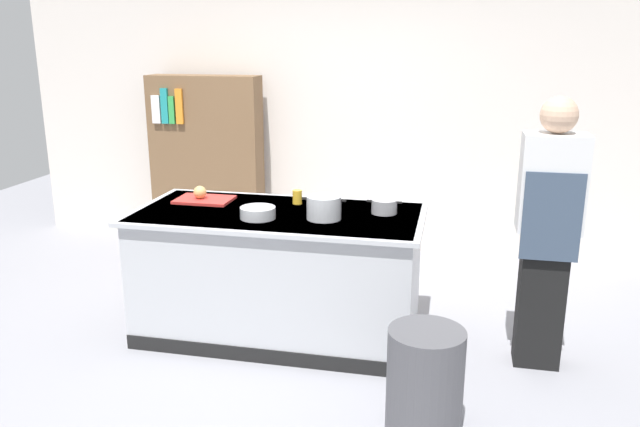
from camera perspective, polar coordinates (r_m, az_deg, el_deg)
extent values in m
plane|color=gray|center=(4.64, -3.61, -10.64)|extent=(10.00, 10.00, 0.00)
cube|color=silver|center=(6.23, 1.50, 10.53)|extent=(6.40, 0.12, 3.00)
cube|color=#B7BABF|center=(4.46, -3.71, -5.45)|extent=(1.90, 0.90, 0.90)
cube|color=#B7BABF|center=(4.32, -3.81, -0.06)|extent=(1.98, 0.98, 0.03)
cube|color=black|center=(4.23, -5.34, -12.67)|extent=(1.90, 0.01, 0.10)
cube|color=red|center=(4.67, -10.37, 1.23)|extent=(0.40, 0.28, 0.02)
sphere|color=tan|center=(4.66, -10.77, 1.89)|extent=(0.09, 0.09, 0.09)
cylinder|color=#B7BABF|center=(4.13, 0.35, 0.54)|extent=(0.23, 0.23, 0.15)
cube|color=black|center=(4.14, -1.38, 1.36)|extent=(0.04, 0.02, 0.01)
cube|color=black|center=(4.09, 2.11, 1.17)|extent=(0.04, 0.02, 0.01)
cylinder|color=#99999E|center=(4.29, 5.80, 0.64)|extent=(0.17, 0.17, 0.09)
cube|color=black|center=(4.30, 4.47, 1.14)|extent=(0.04, 0.02, 0.01)
cube|color=black|center=(4.27, 7.16, 1.00)|extent=(0.04, 0.02, 0.01)
cylinder|color=#B7BABF|center=(4.17, -5.62, 0.08)|extent=(0.23, 0.23, 0.08)
cylinder|color=yellow|center=(4.52, -2.06, 1.50)|extent=(0.07, 0.07, 0.10)
cylinder|color=#4C4C51|center=(3.46, 9.40, -14.91)|extent=(0.40, 0.40, 0.61)
cube|color=black|center=(4.29, 19.26, -7.23)|extent=(0.28, 0.20, 0.90)
cube|color=silver|center=(4.07, 20.19, 2.58)|extent=(0.38, 0.24, 0.60)
sphere|color=#D3AA8C|center=(4.00, 20.74, 8.31)|extent=(0.22, 0.22, 0.22)
cube|color=#38475B|center=(3.99, 20.18, -0.33)|extent=(0.34, 0.02, 0.54)
cube|color=brown|center=(6.39, -10.13, 4.53)|extent=(1.10, 0.28, 1.70)
cube|color=white|center=(6.35, -14.54, 9.07)|extent=(0.08, 0.03, 0.27)
cube|color=teal|center=(6.30, -13.82, 9.39)|extent=(0.07, 0.03, 0.33)
cube|color=green|center=(6.28, -13.21, 9.06)|extent=(0.06, 0.03, 0.26)
cube|color=orange|center=(6.24, -12.56, 9.40)|extent=(0.07, 0.03, 0.33)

